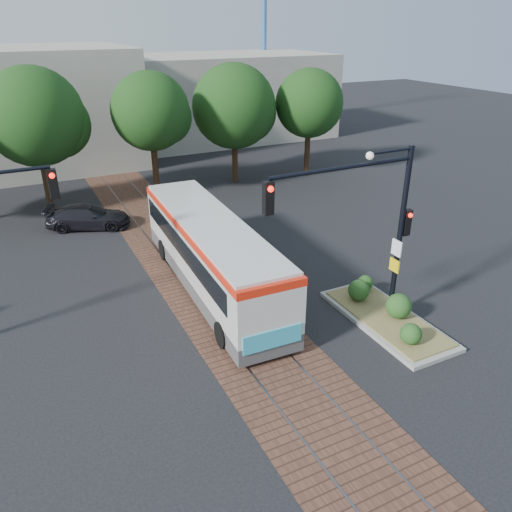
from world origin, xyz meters
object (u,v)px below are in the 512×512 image
Objects in this scene: traffic_island at (386,312)px; city_bus at (211,251)px; signal_pole_main at (373,214)px; parked_car at (88,217)px.

city_bus is at bearing 132.56° from traffic_island.
city_bus is 6.91m from traffic_island.
signal_pole_main is at bearing 174.64° from traffic_island.
city_bus is at bearing -137.79° from parked_car.
parked_car is at bearing 116.97° from signal_pole_main.
city_bus is at bearing 126.51° from signal_pole_main.
signal_pole_main is 15.69m from parked_car.
traffic_island is 1.26× the size of parked_car.
traffic_island is (4.60, -5.00, -1.28)m from city_bus.
parked_car is at bearing 112.83° from city_bus.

